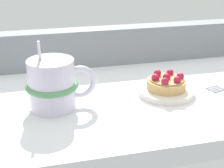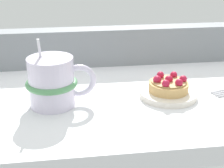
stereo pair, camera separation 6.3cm
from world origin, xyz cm
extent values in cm
cube|color=white|center=(0.00, 0.00, -1.79)|extent=(89.48, 41.79, 3.58)
cube|color=gray|center=(0.00, 18.33, 4.48)|extent=(87.69, 5.12, 8.96)
cylinder|color=silver|center=(7.77, -2.81, 0.59)|extent=(11.24, 11.24, 1.18)
cylinder|color=silver|center=(7.77, -2.81, 0.30)|extent=(6.18, 6.18, 0.59)
cylinder|color=tan|center=(7.77, -2.81, 2.09)|extent=(7.65, 7.65, 1.81)
cylinder|color=#AB854F|center=(7.77, -2.81, 3.14)|extent=(6.74, 6.74, 0.30)
sphere|color=#B71938|center=(7.77, -2.81, 3.62)|extent=(1.54, 1.54, 1.54)
sphere|color=#B71938|center=(10.49, -3.17, 3.64)|extent=(1.47, 1.47, 1.47)
sphere|color=#B71938|center=(9.40, -0.66, 3.61)|extent=(1.42, 1.42, 1.42)
sphere|color=#B71938|center=(6.65, -0.72, 3.74)|extent=(1.48, 1.48, 1.48)
sphere|color=#B71938|center=(5.43, -2.80, 3.68)|extent=(1.58, 1.58, 1.58)
sphere|color=#B71938|center=(6.47, -5.07, 3.73)|extent=(1.47, 1.47, 1.47)
sphere|color=#B71938|center=(9.07, -4.94, 3.70)|extent=(1.49, 1.49, 1.49)
cylinder|color=silver|center=(-14.47, -3.42, 4.58)|extent=(8.28, 8.28, 9.17)
torus|color=#569960|center=(-14.47, -3.42, 4.34)|extent=(9.42, 9.42, 1.10)
torus|color=silver|center=(-9.43, -3.42, 4.58)|extent=(6.21, 1.08, 6.21)
cylinder|color=silver|center=(-16.12, -2.80, 9.80)|extent=(0.64, 2.63, 6.03)
cube|color=#B7B7BC|center=(18.36, -2.17, 0.30)|extent=(3.42, 1.22, 0.60)
cube|color=#B7B7BC|center=(18.56, -2.87, 0.30)|extent=(3.42, 1.22, 0.60)
cube|color=#B7B7BC|center=(18.77, -3.57, 0.30)|extent=(3.42, 1.22, 0.60)
camera|label=1|loc=(-17.39, -59.08, 27.66)|focal=53.55mm
camera|label=2|loc=(-11.25, -60.27, 27.66)|focal=53.55mm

